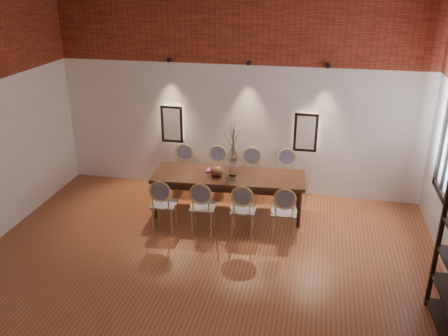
% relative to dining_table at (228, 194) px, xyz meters
% --- Properties ---
extents(floor, '(7.00, 7.00, 0.02)m').
position_rel_dining_table_xyz_m(floor, '(-0.03, -2.42, -0.39)').
color(floor, '#9A5231').
rests_on(floor, ground).
extents(wall_back, '(7.00, 0.10, 4.00)m').
position_rel_dining_table_xyz_m(wall_back, '(-0.03, 1.13, 1.62)').
color(wall_back, silver).
rests_on(wall_back, ground).
extents(brick_band_back, '(7.00, 0.02, 1.50)m').
position_rel_dining_table_xyz_m(brick_band_back, '(-0.03, 1.06, 2.88)').
color(brick_band_back, maroon).
rests_on(brick_band_back, ground).
extents(niche_left, '(0.36, 0.06, 0.66)m').
position_rel_dining_table_xyz_m(niche_left, '(-1.33, 1.03, 0.93)').
color(niche_left, '#FFEAC6').
rests_on(niche_left, wall_back).
extents(niche_right, '(0.36, 0.06, 0.66)m').
position_rel_dining_table_xyz_m(niche_right, '(1.27, 1.03, 0.93)').
color(niche_right, '#FFEAC6').
rests_on(niche_right, wall_back).
extents(spot_fixture_left, '(0.08, 0.10, 0.08)m').
position_rel_dining_table_xyz_m(spot_fixture_left, '(-1.33, 1.00, 2.17)').
color(spot_fixture_left, black).
rests_on(spot_fixture_left, wall_back).
extents(spot_fixture_mid, '(0.08, 0.10, 0.08)m').
position_rel_dining_table_xyz_m(spot_fixture_mid, '(0.17, 1.00, 2.17)').
color(spot_fixture_mid, black).
rests_on(spot_fixture_mid, wall_back).
extents(spot_fixture_right, '(0.08, 0.10, 0.08)m').
position_rel_dining_table_xyz_m(spot_fixture_right, '(1.57, 1.00, 2.17)').
color(spot_fixture_right, black).
rests_on(spot_fixture_right, wall_back).
extents(dining_table, '(2.72, 1.03, 0.75)m').
position_rel_dining_table_xyz_m(dining_table, '(0.00, 0.00, 0.00)').
color(dining_table, '#371C13').
rests_on(dining_table, floor).
extents(chair_near_a, '(0.47, 0.47, 0.94)m').
position_rel_dining_table_xyz_m(chair_near_a, '(-0.96, -0.77, 0.09)').
color(chair_near_a, tan).
rests_on(chair_near_a, floor).
extents(chair_near_b, '(0.47, 0.47, 0.94)m').
position_rel_dining_table_xyz_m(chair_near_b, '(-0.29, -0.73, 0.09)').
color(chair_near_b, tan).
rests_on(chair_near_b, floor).
extents(chair_near_c, '(0.47, 0.47, 0.94)m').
position_rel_dining_table_xyz_m(chair_near_c, '(0.38, -0.69, 0.09)').
color(chair_near_c, tan).
rests_on(chair_near_c, floor).
extents(chair_near_d, '(0.47, 0.47, 0.94)m').
position_rel_dining_table_xyz_m(chair_near_d, '(1.05, -0.64, 0.09)').
color(chair_near_d, tan).
rests_on(chair_near_d, floor).
extents(chair_far_a, '(0.47, 0.47, 0.94)m').
position_rel_dining_table_xyz_m(chair_far_a, '(-1.05, 0.64, 0.09)').
color(chair_far_a, tan).
rests_on(chair_far_a, floor).
extents(chair_far_b, '(0.47, 0.47, 0.94)m').
position_rel_dining_table_xyz_m(chair_far_b, '(-0.38, 0.69, 0.09)').
color(chair_far_b, tan).
rests_on(chair_far_b, floor).
extents(chair_far_c, '(0.47, 0.47, 0.94)m').
position_rel_dining_table_xyz_m(chair_far_c, '(0.29, 0.73, 0.09)').
color(chair_far_c, tan).
rests_on(chair_far_c, floor).
extents(chair_far_d, '(0.47, 0.47, 0.94)m').
position_rel_dining_table_xyz_m(chair_far_d, '(0.96, 0.77, 0.09)').
color(chair_far_d, tan).
rests_on(chair_far_d, floor).
extents(vase, '(0.14, 0.14, 0.30)m').
position_rel_dining_table_xyz_m(vase, '(0.07, 0.00, 0.53)').
color(vase, silver).
rests_on(vase, dining_table).
extents(dried_branches, '(0.50, 0.50, 0.70)m').
position_rel_dining_table_xyz_m(dried_branches, '(0.07, 0.00, 0.98)').
color(dried_branches, brown).
rests_on(dried_branches, vase).
extents(bowl, '(0.24, 0.24, 0.18)m').
position_rel_dining_table_xyz_m(bowl, '(-0.20, -0.06, 0.46)').
color(bowl, brown).
rests_on(bowl, dining_table).
extents(book, '(0.27, 0.20, 0.03)m').
position_rel_dining_table_xyz_m(book, '(-0.30, 0.12, 0.39)').
color(book, '#8F1D72').
rests_on(book, dining_table).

